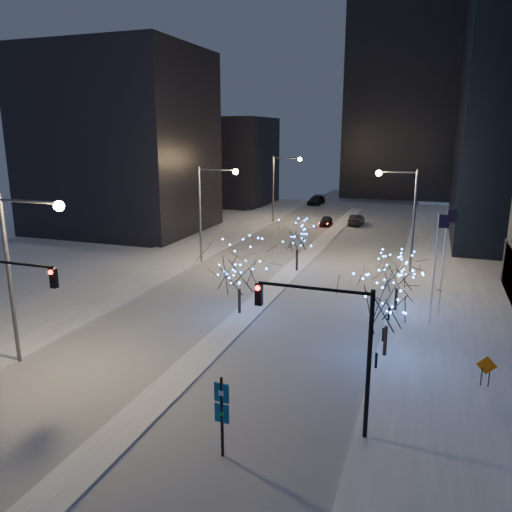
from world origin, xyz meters
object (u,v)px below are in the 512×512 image
at_px(street_lamp_w_far, 280,180).
at_px(car_far, 316,200).
at_px(holiday_tree_median_near, 239,266).
at_px(street_lamp_w_near, 22,258).
at_px(street_lamp_w_mid, 209,201).
at_px(street_lamp_east, 405,207).
at_px(car_mid, 356,220).
at_px(holiday_tree_plaza_far, 398,271).
at_px(wayfinding_sign, 222,409).
at_px(construction_sign, 486,368).
at_px(traffic_signal_east, 334,335).
at_px(traffic_signal_west, 4,299).
at_px(car_near, 326,221).
at_px(holiday_tree_median_far, 297,235).
at_px(holiday_tree_plaza_near, 388,299).

height_order(street_lamp_w_far, car_far, street_lamp_w_far).
relative_size(car_far, holiday_tree_median_near, 0.98).
height_order(street_lamp_w_near, street_lamp_w_mid, same).
distance_m(street_lamp_east, car_mid, 26.18).
height_order(holiday_tree_plaza_far, wayfinding_sign, holiday_tree_plaza_far).
bearing_deg(construction_sign, holiday_tree_plaza_far, 119.17).
xyz_separation_m(street_lamp_east, construction_sign, (5.83, -22.27, -5.25)).
bearing_deg(traffic_signal_east, wayfinding_sign, -140.90).
bearing_deg(street_lamp_w_near, street_lamp_east, 55.81).
bearing_deg(traffic_signal_west, street_lamp_w_near, 103.96).
height_order(traffic_signal_west, traffic_signal_east, same).
distance_m(street_lamp_w_mid, construction_sign, 31.89).
bearing_deg(car_far, car_near, -69.26).
bearing_deg(wayfinding_sign, street_lamp_east, 85.93).
bearing_deg(street_lamp_w_far, street_lamp_east, -49.15).
distance_m(car_near, holiday_tree_median_far, 25.85).
distance_m(traffic_signal_west, holiday_tree_median_far, 28.14).
height_order(traffic_signal_west, car_far, traffic_signal_west).
height_order(street_lamp_w_far, holiday_tree_plaza_far, street_lamp_w_far).
xyz_separation_m(street_lamp_w_near, holiday_tree_plaza_far, (19.44, 16.36, -3.31)).
height_order(street_lamp_w_far, traffic_signal_west, street_lamp_w_far).
height_order(street_lamp_east, holiday_tree_median_near, street_lamp_east).
height_order(traffic_signal_west, car_near, traffic_signal_west).
relative_size(car_near, car_far, 0.72).
bearing_deg(street_lamp_w_near, holiday_tree_median_near, 54.31).
xyz_separation_m(street_lamp_east, traffic_signal_east, (-1.14, -29.00, -1.69)).
bearing_deg(construction_sign, traffic_signal_west, -160.17).
xyz_separation_m(traffic_signal_west, holiday_tree_plaza_near, (18.94, 9.89, -1.02)).
bearing_deg(car_mid, holiday_tree_median_far, 89.02).
bearing_deg(traffic_signal_east, holiday_tree_median_far, 108.21).
bearing_deg(car_near, wayfinding_sign, -87.69).
bearing_deg(street_lamp_w_mid, holiday_tree_median_far, -2.10).
height_order(car_near, car_mid, car_mid).
xyz_separation_m(holiday_tree_median_near, holiday_tree_median_far, (0.99, 12.89, -0.07)).
height_order(street_lamp_w_near, wayfinding_sign, street_lamp_w_near).
distance_m(car_near, wayfinding_sign, 54.87).
relative_size(street_lamp_w_near, car_near, 2.45).
relative_size(traffic_signal_west, car_far, 1.23).
bearing_deg(street_lamp_w_near, holiday_tree_plaza_near, 22.09).
bearing_deg(street_lamp_w_near, holiday_tree_median_far, 69.05).
height_order(street_lamp_w_mid, street_lamp_w_far, same).
bearing_deg(street_lamp_w_near, wayfinding_sign, -16.79).
xyz_separation_m(car_near, car_mid, (4.10, 2.10, 0.06)).
distance_m(car_far, wayfinding_sign, 77.06).
relative_size(traffic_signal_west, wayfinding_sign, 1.92).
relative_size(street_lamp_east, car_far, 1.76).
bearing_deg(street_lamp_w_near, car_far, 89.45).
height_order(street_lamp_w_far, holiday_tree_median_near, street_lamp_w_far).
bearing_deg(street_lamp_w_near, car_near, 82.03).
height_order(street_lamp_w_near, holiday_tree_plaza_far, street_lamp_w_near).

